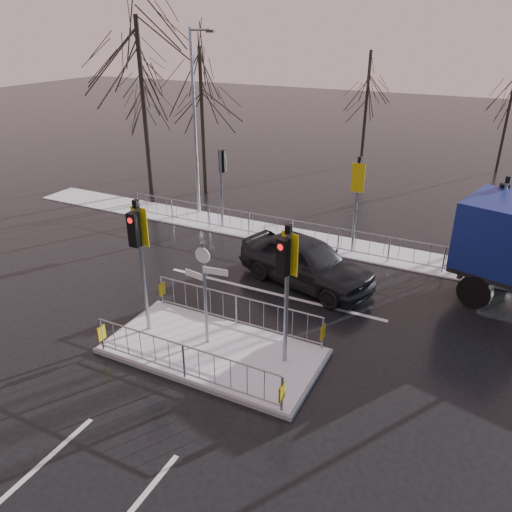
% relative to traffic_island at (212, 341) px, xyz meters
% --- Properties ---
extents(ground, '(120.00, 120.00, 0.00)m').
position_rel_traffic_island_xyz_m(ground, '(0.01, -0.01, -0.39)').
color(ground, black).
rests_on(ground, ground).
extents(snow_verge, '(30.00, 2.00, 0.04)m').
position_rel_traffic_island_xyz_m(snow_verge, '(0.01, 8.59, -0.37)').
color(snow_verge, white).
rests_on(snow_verge, ground).
extents(lane_markings, '(8.00, 11.38, 0.01)m').
position_rel_traffic_island_xyz_m(lane_markings, '(0.01, -0.34, -0.39)').
color(lane_markings, silver).
rests_on(lane_markings, ground).
extents(traffic_island, '(6.00, 3.04, 4.15)m').
position_rel_traffic_island_xyz_m(traffic_island, '(0.00, 0.00, 0.00)').
color(traffic_island, slate).
rests_on(traffic_island, ground).
extents(far_kerb_fixtures, '(18.00, 0.65, 3.83)m').
position_rel_traffic_island_xyz_m(far_kerb_fixtures, '(0.31, 8.08, 0.63)').
color(far_kerb_fixtures, gray).
rests_on(far_kerb_fixtures, ground).
extents(car_far_lane, '(5.35, 3.28, 1.70)m').
position_rel_traffic_island_xyz_m(car_far_lane, '(0.80, 5.00, 0.46)').
color(car_far_lane, black).
rests_on(car_far_lane, ground).
extents(tree_near_a, '(4.75, 4.75, 8.97)m').
position_rel_traffic_island_xyz_m(tree_near_a, '(-10.49, 10.99, 5.72)').
color(tree_near_a, black).
rests_on(tree_near_a, ground).
extents(tree_near_b, '(4.00, 4.00, 7.55)m').
position_rel_traffic_island_xyz_m(tree_near_b, '(-7.99, 12.49, 4.76)').
color(tree_near_b, black).
rests_on(tree_near_b, ground).
extents(tree_near_c, '(3.50, 3.50, 6.61)m').
position_rel_traffic_island_xyz_m(tree_near_c, '(-12.49, 13.49, 4.11)').
color(tree_near_c, black).
rests_on(tree_near_c, ground).
extents(tree_far_a, '(3.75, 3.75, 7.08)m').
position_rel_traffic_island_xyz_m(tree_far_a, '(-1.99, 21.99, 4.43)').
color(tree_far_a, black).
rests_on(tree_far_a, ground).
extents(tree_far_b, '(3.25, 3.25, 6.14)m').
position_rel_traffic_island_xyz_m(tree_far_b, '(6.01, 23.99, 3.79)').
color(tree_far_b, black).
rests_on(tree_far_b, ground).
extents(street_lamp_left, '(1.25, 0.18, 8.20)m').
position_rel_traffic_island_xyz_m(street_lamp_left, '(-6.42, 9.49, 4.10)').
color(street_lamp_left, gray).
rests_on(street_lamp_left, ground).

